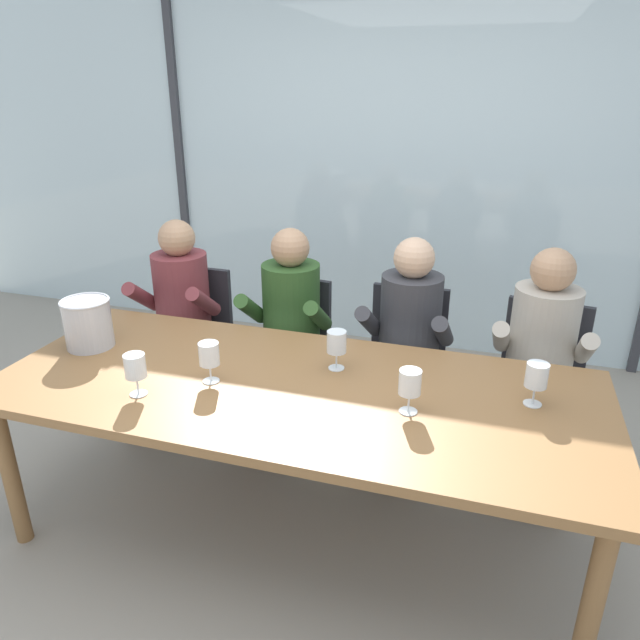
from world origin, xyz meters
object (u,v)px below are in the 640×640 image
(person_beige_jumper, at_px, (540,354))
(wine_glass_by_left_taster, at_px, (135,368))
(person_maroon_top, at_px, (177,309))
(wine_glass_spare_empty, at_px, (209,356))
(chair_center, at_px, (405,355))
(ice_bucket_primary, at_px, (88,323))
(wine_glass_by_right_taster, at_px, (337,343))
(dining_table, at_px, (295,398))
(chair_right_of_center, at_px, (539,374))
(wine_glass_near_bucket, at_px, (537,377))
(chair_near_curtain, at_px, (193,329))
(wine_glass_center_pour, at_px, (410,383))
(person_olive_shirt, at_px, (287,323))
(person_charcoal_jacket, at_px, (406,337))
(chair_left_of_center, at_px, (290,342))

(person_beige_jumper, distance_m, wine_glass_by_left_taster, 1.89)
(person_maroon_top, relative_size, wine_glass_spare_empty, 6.79)
(chair_center, relative_size, person_maroon_top, 0.73)
(ice_bucket_primary, bearing_deg, wine_glass_by_right_taster, 6.02)
(dining_table, height_order, wine_glass_spare_empty, wine_glass_spare_empty)
(wine_glass_by_left_taster, xyz_separation_m, wine_glass_spare_empty, (0.22, 0.18, 0.00))
(dining_table, height_order, wine_glass_by_left_taster, wine_glass_by_left_taster)
(chair_right_of_center, relative_size, wine_glass_near_bucket, 4.96)
(chair_near_curtain, height_order, wine_glass_center_pour, wine_glass_center_pour)
(wine_glass_by_right_taster, bearing_deg, wine_glass_spare_empty, -149.89)
(dining_table, distance_m, person_beige_jumper, 1.27)
(dining_table, distance_m, person_olive_shirt, 0.86)
(chair_center, bearing_deg, chair_right_of_center, -3.05)
(person_charcoal_jacket, distance_m, wine_glass_near_bucket, 0.91)
(chair_center, relative_size, wine_glass_by_right_taster, 4.96)
(chair_near_curtain, distance_m, person_olive_shirt, 0.69)
(chair_left_of_center, bearing_deg, person_charcoal_jacket, -3.23)
(dining_table, relative_size, wine_glass_by_right_taster, 14.34)
(chair_left_of_center, relative_size, person_olive_shirt, 0.73)
(chair_near_curtain, height_order, ice_bucket_primary, ice_bucket_primary)
(person_charcoal_jacket, bearing_deg, chair_near_curtain, 177.70)
(dining_table, bearing_deg, ice_bucket_primary, 176.09)
(person_maroon_top, bearing_deg, wine_glass_by_left_taster, -71.79)
(chair_center, bearing_deg, wine_glass_center_pour, -81.39)
(person_maroon_top, xyz_separation_m, wine_glass_by_left_taster, (0.44, -1.05, 0.20))
(chair_center, height_order, wine_glass_near_bucket, wine_glass_near_bucket)
(person_olive_shirt, xyz_separation_m, wine_glass_by_right_taster, (0.45, -0.60, 0.20))
(dining_table, xyz_separation_m, person_beige_jumper, (0.99, 0.79, -0.01))
(chair_center, height_order, chair_right_of_center, same)
(person_beige_jumper, bearing_deg, person_charcoal_jacket, -176.61)
(chair_right_of_center, bearing_deg, chair_left_of_center, -171.57)
(chair_center, height_order, ice_bucket_primary, ice_bucket_primary)
(dining_table, bearing_deg, chair_left_of_center, 111.52)
(wine_glass_by_left_taster, distance_m, wine_glass_center_pour, 1.06)
(person_charcoal_jacket, relative_size, wine_glass_spare_empty, 6.79)
(person_olive_shirt, relative_size, person_charcoal_jacket, 1.00)
(chair_right_of_center, relative_size, person_olive_shirt, 0.73)
(person_maroon_top, relative_size, wine_glass_by_right_taster, 6.79)
(chair_center, height_order, person_olive_shirt, person_olive_shirt)
(wine_glass_by_right_taster, bearing_deg, wine_glass_center_pour, -36.59)
(person_maroon_top, bearing_deg, wine_glass_spare_empty, -57.06)
(person_charcoal_jacket, distance_m, wine_glass_by_left_taster, 1.40)
(wine_glass_by_left_taster, height_order, wine_glass_spare_empty, same)
(person_charcoal_jacket, bearing_deg, chair_center, 101.76)
(wine_glass_by_left_taster, xyz_separation_m, wine_glass_center_pour, (1.04, 0.19, 0.00))
(person_olive_shirt, xyz_separation_m, person_charcoal_jacket, (0.66, 0.00, 0.00))
(wine_glass_center_pour, bearing_deg, chair_center, 99.56)
(wine_glass_near_bucket, bearing_deg, wine_glass_spare_empty, -170.93)
(chair_left_of_center, xyz_separation_m, wine_glass_by_right_taster, (0.48, -0.72, 0.37))
(person_beige_jumper, relative_size, wine_glass_by_right_taster, 6.79)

